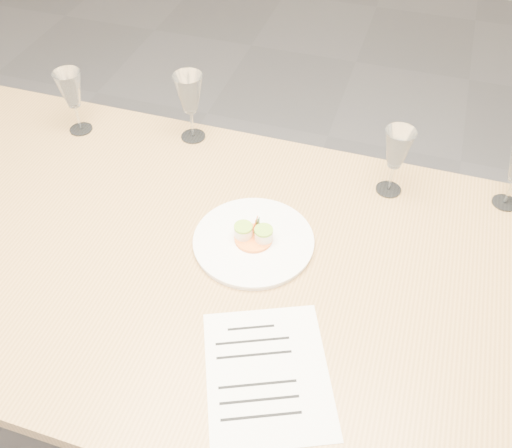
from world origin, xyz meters
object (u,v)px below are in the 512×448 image
(dinner_plate, at_px, (254,241))
(recipe_sheet, at_px, (267,373))
(wine_glass_0, at_px, (71,91))
(dining_table, at_px, (216,277))
(wine_glass_1, at_px, (189,95))
(wine_glass_2, at_px, (397,150))

(dinner_plate, xyz_separation_m, recipe_sheet, (0.13, -0.33, -0.01))
(dinner_plate, xyz_separation_m, wine_glass_0, (-0.64, 0.29, 0.12))
(dining_table, bearing_deg, wine_glass_0, 147.30)
(dining_table, relative_size, dinner_plate, 8.10)
(recipe_sheet, distance_m, wine_glass_0, 1.00)
(wine_glass_1, bearing_deg, wine_glass_2, -5.78)
(dining_table, bearing_deg, recipe_sheet, -50.45)
(wine_glass_0, bearing_deg, recipe_sheet, -38.48)
(dining_table, xyz_separation_m, dinner_plate, (0.07, 0.08, 0.08))
(dining_table, xyz_separation_m, wine_glass_1, (-0.23, 0.43, 0.21))
(dinner_plate, relative_size, recipe_sheet, 0.77)
(wine_glass_0, distance_m, wine_glass_2, 0.93)
(wine_glass_1, bearing_deg, dinner_plate, -49.56)
(dining_table, xyz_separation_m, wine_glass_2, (0.36, 0.37, 0.20))
(dining_table, height_order, dinner_plate, dinner_plate)
(dinner_plate, relative_size, wine_glass_0, 1.52)
(dining_table, distance_m, wine_glass_2, 0.56)
(dining_table, relative_size, wine_glass_2, 12.35)
(dinner_plate, height_order, wine_glass_0, wine_glass_0)
(recipe_sheet, height_order, wine_glass_2, wine_glass_2)
(recipe_sheet, height_order, wine_glass_1, wine_glass_1)
(dinner_plate, bearing_deg, wine_glass_1, 130.44)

